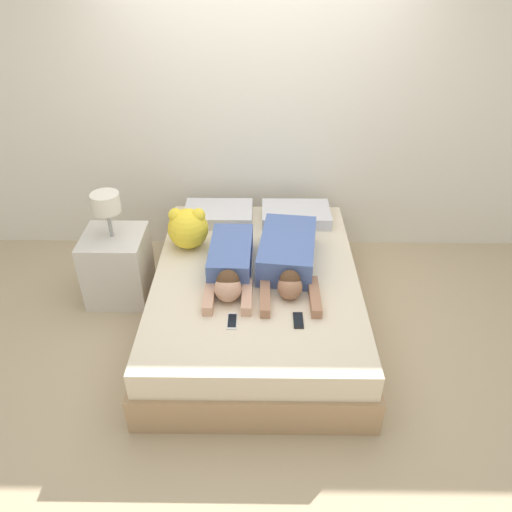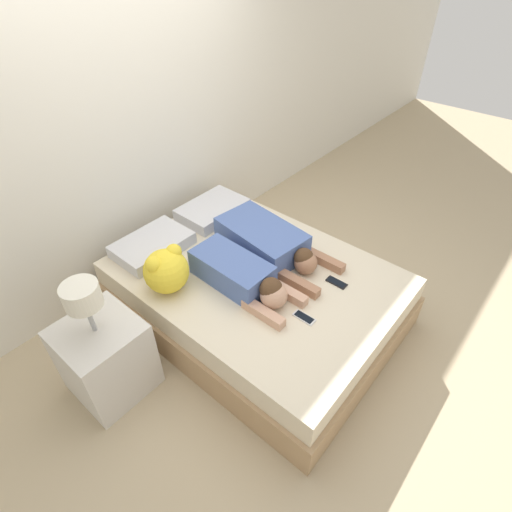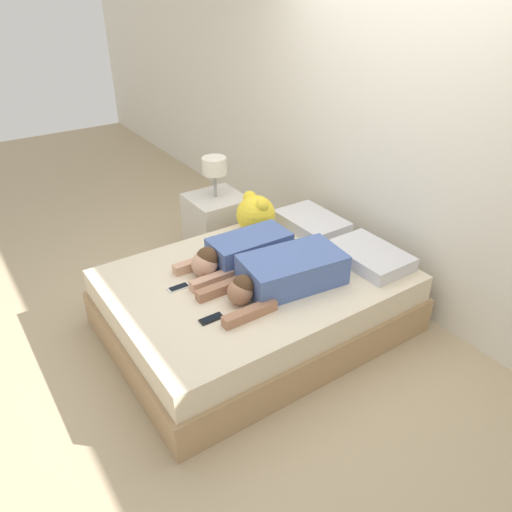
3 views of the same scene
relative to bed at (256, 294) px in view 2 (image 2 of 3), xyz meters
name	(u,v)px [view 2 (image 2 of 3)]	position (x,y,z in m)	size (l,w,h in m)	color
ground_plane	(256,313)	(0.00, 0.00, -0.23)	(12.00, 12.00, 0.00)	tan
wall_back	(137,125)	(0.00, 1.21, 1.07)	(12.00, 0.06, 2.60)	silver
bed	(256,294)	(0.00, 0.00, 0.00)	(1.56, 2.11, 0.47)	tan
pillow_head_left	(153,245)	(-0.34, 0.80, 0.29)	(0.59, 0.40, 0.10)	silver
pillow_head_right	(212,209)	(0.34, 0.80, 0.29)	(0.59, 0.40, 0.10)	silver
person_left	(243,276)	(-0.19, -0.04, 0.34)	(0.33, 0.87, 0.22)	#4C66A5
person_right	(269,242)	(0.24, 0.07, 0.34)	(0.48, 1.03, 0.22)	#4C66A5
cell_phone_left	(304,317)	(-0.15, -0.55, 0.25)	(0.06, 0.15, 0.01)	silver
cell_phone_right	(337,282)	(0.28, -0.53, 0.25)	(0.06, 0.15, 0.01)	black
plush_toy	(166,270)	(-0.54, 0.36, 0.41)	(0.32, 0.32, 0.34)	yellow
nightstand	(105,356)	(-1.14, 0.33, 0.09)	(0.49, 0.49, 0.95)	beige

